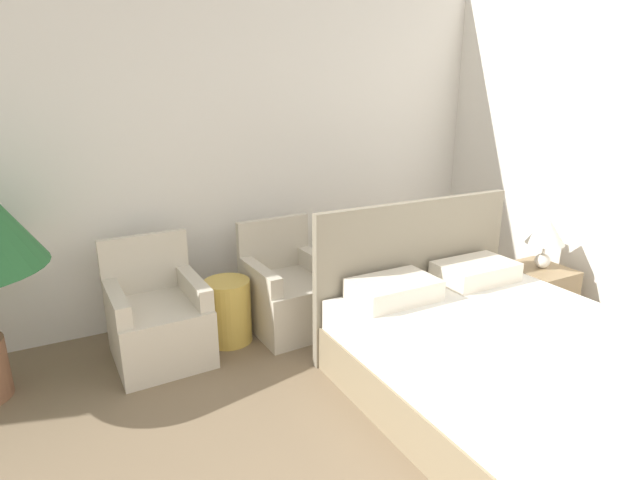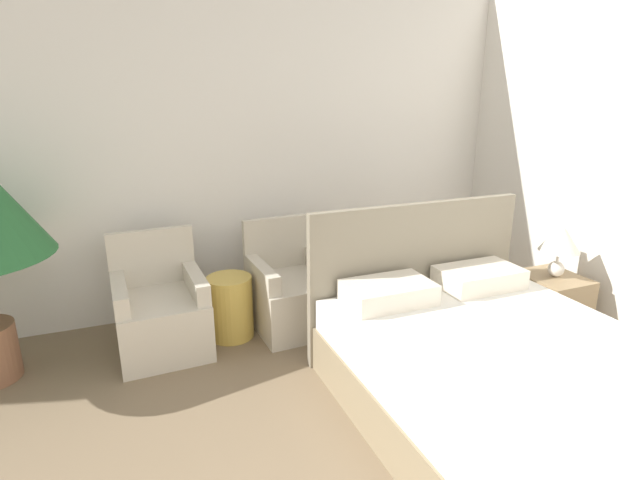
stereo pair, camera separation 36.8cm
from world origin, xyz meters
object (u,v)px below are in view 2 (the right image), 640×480
at_px(bed, 509,381).
at_px(nightstand, 550,304).
at_px(side_table, 230,307).
at_px(table_lamp, 560,240).
at_px(armchair_near_window_left, 161,316).
at_px(armchair_near_window_right, 293,295).

xyz_separation_m(bed, nightstand, (1.13, 0.79, -0.04)).
distance_m(nightstand, side_table, 2.55).
relative_size(nightstand, table_lamp, 1.12).
bearing_deg(armchair_near_window_left, table_lamp, -19.13).
height_order(bed, armchair_near_window_left, bed).
height_order(nightstand, table_lamp, table_lamp).
distance_m(bed, table_lamp, 1.47).
distance_m(bed, armchair_near_window_right, 1.83).
height_order(armchair_near_window_left, table_lamp, table_lamp).
bearing_deg(nightstand, armchair_near_window_right, 154.66).
relative_size(bed, nightstand, 4.59).
bearing_deg(nightstand, table_lamp, -1.22).
relative_size(armchair_near_window_left, table_lamp, 2.00).
bearing_deg(bed, armchair_near_window_right, 113.74).
relative_size(bed, table_lamp, 5.13).
relative_size(armchair_near_window_right, side_table, 1.73).
bearing_deg(armchair_near_window_left, side_table, -1.17).
xyz_separation_m(bed, armchair_near_window_left, (-1.77, 1.67, -0.01)).
xyz_separation_m(nightstand, table_lamp, (0.01, -0.00, 0.54)).
xyz_separation_m(armchair_near_window_right, table_lamp, (1.87, -0.88, 0.51)).
xyz_separation_m(bed, armchair_near_window_right, (-0.73, 1.67, -0.01)).
relative_size(armchair_near_window_right, table_lamp, 2.00).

